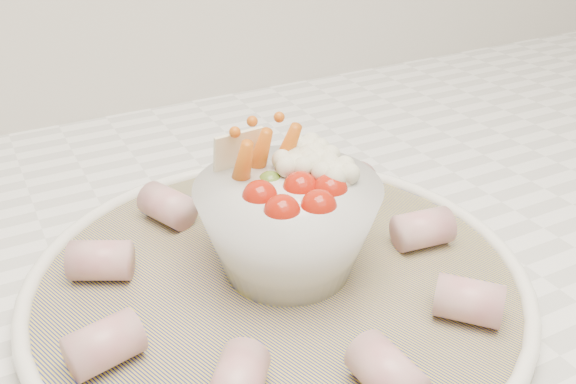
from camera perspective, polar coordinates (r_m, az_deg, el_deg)
serving_platter at (r=0.49m, az=-0.93°, el=-7.90°), size 0.48×0.48×0.02m
veggie_bowl at (r=0.48m, az=0.09°, el=-2.56°), size 0.14×0.14×0.11m
cured_meat_rolls at (r=0.48m, az=-0.95°, el=-6.07°), size 0.31×0.31×0.03m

